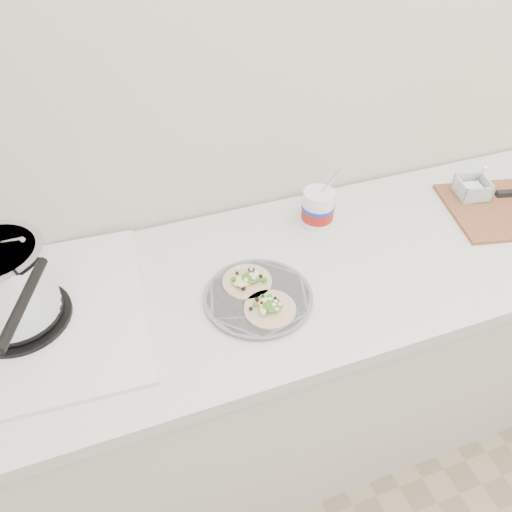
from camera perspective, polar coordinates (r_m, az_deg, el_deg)
name	(u,v)px	position (r m, az deg, el deg)	size (l,w,h in m)	color
counter	(294,360)	(1.75, 4.40, -11.73)	(2.44, 0.66, 0.90)	silver
stove	(11,297)	(1.33, -26.17, -4.20)	(0.64, 0.59, 0.29)	silver
taco_plate	(258,295)	(1.30, 0.26, -4.46)	(0.29, 0.29, 0.04)	slate
tub	(319,206)	(1.53, 7.21, 5.69)	(0.10, 0.10, 0.22)	white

